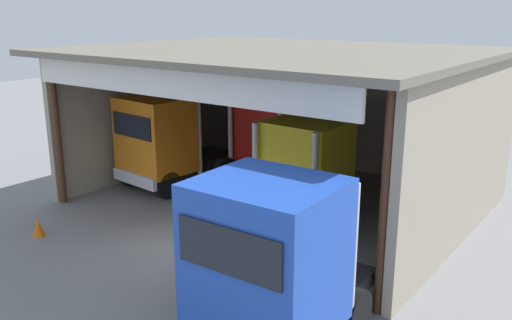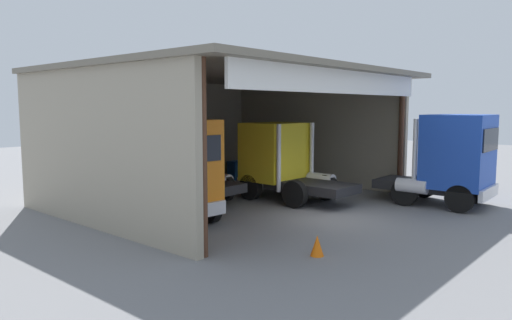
{
  "view_description": "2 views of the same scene",
  "coord_description": "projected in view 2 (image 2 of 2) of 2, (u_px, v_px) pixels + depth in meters",
  "views": [
    {
      "loc": [
        10.29,
        -10.14,
        6.58
      ],
      "look_at": [
        0.0,
        3.53,
        1.81
      ],
      "focal_mm": 37.79,
      "sensor_mm": 36.0,
      "label": 1
    },
    {
      "loc": [
        -14.28,
        -8.85,
        3.91
      ],
      "look_at": [
        0.0,
        3.53,
        1.81
      ],
      "focal_mm": 33.38,
      "sensor_mm": 36.0,
      "label": 2
    }
  ],
  "objects": [
    {
      "name": "truck_blue_center_bay",
      "position": [
        452.0,
        158.0,
        18.78
      ],
      "size": [
        2.78,
        4.48,
        3.63
      ],
      "rotation": [
        0.0,
        0.0,
        3.17
      ],
      "color": "#1E47B7",
      "rests_on": "ground"
    },
    {
      "name": "oil_drum",
      "position": [
        245.0,
        169.0,
        26.74
      ],
      "size": [
        0.58,
        0.58,
        0.93
      ],
      "primitive_type": "cylinder",
      "color": "gold",
      "rests_on": "ground"
    },
    {
      "name": "truck_red_center_right_bay",
      "position": [
        181.0,
        160.0,
        19.75
      ],
      "size": [
        2.73,
        4.3,
        3.29
      ],
      "rotation": [
        0.0,
        0.0,
        0.01
      ],
      "color": "red",
      "rests_on": "ground"
    },
    {
      "name": "truck_orange_yard_outside",
      "position": [
        169.0,
        172.0,
        15.69
      ],
      "size": [
        2.79,
        4.99,
        3.55
      ],
      "rotation": [
        0.0,
        0.0,
        3.06
      ],
      "color": "orange",
      "rests_on": "ground"
    },
    {
      "name": "truck_yellow_left_bay",
      "position": [
        282.0,
        160.0,
        20.29
      ],
      "size": [
        2.66,
        5.01,
        3.25
      ],
      "rotation": [
        0.0,
        0.0,
        -0.04
      ],
      "color": "yellow",
      "rests_on": "ground"
    },
    {
      "name": "workshop_shed",
      "position": [
        215.0,
        112.0,
        20.3
      ],
      "size": [
        13.1,
        11.1,
        5.37
      ],
      "color": "#9E937F",
      "rests_on": "ground"
    },
    {
      "name": "ground_plane",
      "position": [
        331.0,
        218.0,
        16.91
      ],
      "size": [
        80.0,
        80.0,
        0.0
      ],
      "primitive_type": "plane",
      "color": "slate",
      "rests_on": "ground"
    },
    {
      "name": "traffic_cone",
      "position": [
        317.0,
        246.0,
        12.54
      ],
      "size": [
        0.36,
        0.36,
        0.56
      ],
      "primitive_type": "cone",
      "color": "orange",
      "rests_on": "ground"
    },
    {
      "name": "tool_cart",
      "position": [
        237.0,
        170.0,
        25.99
      ],
      "size": [
        0.9,
        0.6,
        1.0
      ],
      "primitive_type": "cube",
      "color": "#1E59A5",
      "rests_on": "ground"
    }
  ]
}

